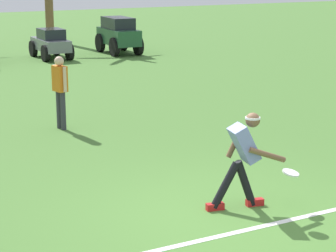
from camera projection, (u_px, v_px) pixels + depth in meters
ground_plane at (221, 216)px, 9.18m from camera, size 80.00×80.00×0.00m
field_line_paint at (244, 230)px, 8.69m from camera, size 25.93×0.40×0.01m
frisbee_thrower at (243, 155)px, 9.35m from camera, size 1.08×0.60×1.40m
frisbee_in_flight at (291, 173)px, 9.41m from camera, size 0.35×0.35×0.08m
teammate_near_sideline at (60, 86)px, 13.78m from camera, size 0.26×0.50×1.56m
parked_car_slot_d at (51, 43)px, 24.19m from camera, size 1.09×2.20×1.10m
parked_car_slot_e at (118, 34)px, 25.48m from camera, size 1.24×2.38×1.40m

